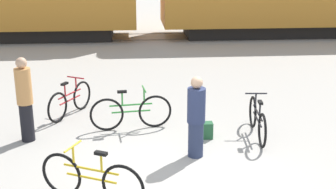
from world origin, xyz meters
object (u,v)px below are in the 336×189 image
at_px(person_in_navy, 196,117).
at_px(backpack, 206,130).
at_px(bicycle_maroon, 70,100).
at_px(bicycle_yellow, 91,179).
at_px(person_in_tan, 25,99).
at_px(bicycle_green, 131,112).
at_px(bicycle_black, 257,120).

distance_m(person_in_navy, backpack, 1.09).
bearing_deg(bicycle_maroon, backpack, -28.33).
height_order(bicycle_yellow, person_in_navy, person_in_navy).
xyz_separation_m(person_in_tan, backpack, (3.64, -0.18, -0.71)).
height_order(bicycle_green, person_in_navy, person_in_navy).
bearing_deg(bicycle_black, bicycle_green, 166.52).
distance_m(person_in_tan, person_in_navy, 3.47).
bearing_deg(backpack, bicycle_maroon, 151.67).
bearing_deg(person_in_tan, bicycle_maroon, 64.74).
distance_m(bicycle_green, person_in_tan, 2.22).
height_order(bicycle_black, person_in_tan, person_in_tan).
distance_m(bicycle_maroon, person_in_tan, 1.65).
bearing_deg(bicycle_maroon, bicycle_green, -34.02).
bearing_deg(backpack, bicycle_green, 157.51).
relative_size(bicycle_yellow, bicycle_black, 0.93).
height_order(bicycle_maroon, person_in_navy, person_in_navy).
height_order(bicycle_maroon, person_in_tan, person_in_tan).
xyz_separation_m(bicycle_green, person_in_tan, (-2.11, -0.46, 0.50)).
height_order(bicycle_green, bicycle_maroon, bicycle_green).
bearing_deg(bicycle_maroon, bicycle_yellow, -78.72).
relative_size(bicycle_yellow, person_in_tan, 0.94).
relative_size(bicycle_black, person_in_tan, 1.01).
bearing_deg(person_in_navy, bicycle_green, 39.90).
xyz_separation_m(bicycle_yellow, person_in_tan, (-1.48, 2.51, 0.50)).
bearing_deg(person_in_tan, bicycle_black, -0.94).
relative_size(bicycle_yellow, bicycle_maroon, 1.10).
bearing_deg(bicycle_yellow, person_in_tan, 120.54).
height_order(bicycle_green, person_in_tan, person_in_tan).
xyz_separation_m(bicycle_green, bicycle_maroon, (-1.41, 0.95, -0.01)).
bearing_deg(bicycle_green, person_in_navy, -50.77).
relative_size(bicycle_green, person_in_navy, 1.13).
xyz_separation_m(bicycle_green, bicycle_black, (2.61, -0.63, -0.02)).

